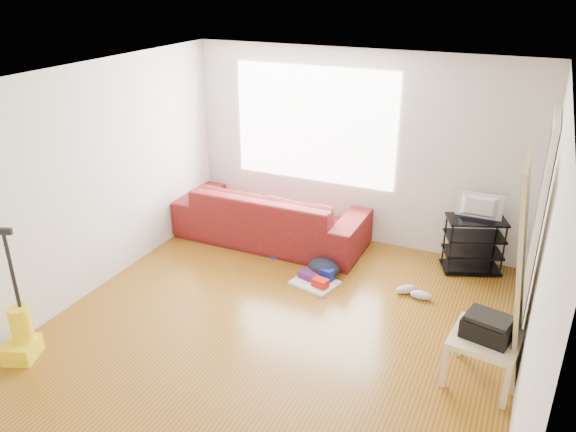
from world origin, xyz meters
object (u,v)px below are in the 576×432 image
at_px(tv_stand, 473,244).
at_px(cleaning_tray, 316,280).
at_px(sofa, 272,240).
at_px(side_table, 485,344).
at_px(backpack, 324,276).
at_px(bucket, 278,254).
at_px(vacuum, 21,334).

distance_m(tv_stand, cleaning_tray, 1.94).
relative_size(sofa, tv_stand, 3.27).
bearing_deg(cleaning_tray, side_table, -25.77).
relative_size(sofa, backpack, 6.28).
distance_m(bucket, backpack, 0.80).
relative_size(sofa, vacuum, 1.92).
bearing_deg(side_table, backpack, 149.45).
bearing_deg(vacuum, cleaning_tray, 28.74).
xyz_separation_m(sofa, cleaning_tray, (0.99, -0.83, 0.05)).
relative_size(tv_stand, side_table, 1.22).
relative_size(tv_stand, backpack, 1.92).
distance_m(sofa, tv_stand, 2.59).
bearing_deg(tv_stand, vacuum, -157.04).
bearing_deg(sofa, bucket, 128.12).
bearing_deg(sofa, tv_stand, -173.97).
xyz_separation_m(tv_stand, bucket, (-2.30, -0.60, -0.35)).
xyz_separation_m(bucket, vacuum, (-1.28, -2.87, 0.24)).
bearing_deg(side_table, sofa, 148.90).
distance_m(side_table, bucket, 3.05).
bearing_deg(backpack, cleaning_tray, -74.14).
bearing_deg(bucket, side_table, -28.30).
relative_size(tv_stand, vacuum, 0.59).
xyz_separation_m(sofa, backpack, (1.00, -0.63, 0.00)).
bearing_deg(backpack, vacuum, -109.16).
xyz_separation_m(side_table, bucket, (-2.67, 1.44, -0.39)).
bearing_deg(tv_stand, backpack, -171.23).
bearing_deg(tv_stand, sofa, 164.91).
distance_m(tv_stand, side_table, 2.07).
height_order(backpack, vacuum, vacuum).
relative_size(tv_stand, bucket, 2.48).
bearing_deg(cleaning_tray, tv_stand, 34.96).
relative_size(sofa, side_table, 4.01).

